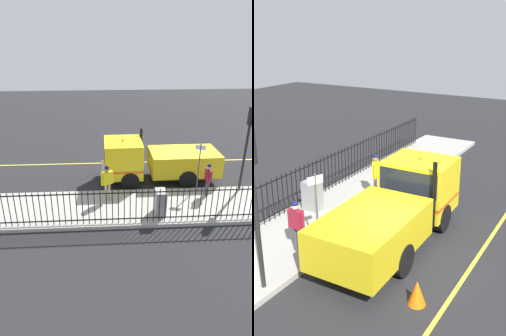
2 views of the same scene
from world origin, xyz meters
TOP-DOWN VIEW (x-y plane):
  - ground_plane at (0.00, 0.00)m, footprint 60.13×60.13m
  - sidewalk_slab at (3.58, 0.00)m, footprint 3.18×27.33m
  - lane_marking at (-2.02, 0.00)m, footprint 0.12×24.60m
  - work_truck at (0.58, -1.39)m, footprint 2.36×6.37m
  - worker_standing at (2.93, -3.74)m, footprint 0.43×0.59m
  - pedestrian_distant at (2.76, 1.13)m, footprint 0.62×0.22m
  - iron_fence at (4.92, 0.00)m, footprint 0.04×23.27m
  - traffic_light_near at (2.34, 2.97)m, footprint 0.32×0.24m
  - utility_cabinet at (4.27, -1.43)m, footprint 0.68×0.45m
  - traffic_cone at (-1.36, 1.39)m, footprint 0.47×0.47m
  - street_sign at (2.23, 0.78)m, footprint 0.22×0.47m

SIDE VIEW (x-z plane):
  - ground_plane at x=0.00m, z-range 0.00..0.00m
  - lane_marking at x=-2.02m, z-range 0.00..0.01m
  - sidewalk_slab at x=3.58m, z-range 0.00..0.16m
  - traffic_cone at x=-1.36m, z-range 0.00..0.67m
  - utility_cabinet at x=4.27m, z-range 0.16..1.27m
  - iron_fence at x=4.92m, z-range 0.17..1.71m
  - pedestrian_distant at x=2.76m, z-range 0.35..2.01m
  - worker_standing at x=2.93m, z-range 0.36..2.13m
  - work_truck at x=0.58m, z-range -0.08..2.61m
  - street_sign at x=2.23m, z-range 0.46..2.97m
  - traffic_light_near at x=2.34m, z-range 1.05..5.31m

